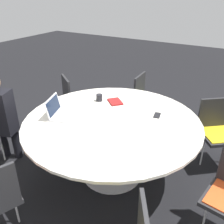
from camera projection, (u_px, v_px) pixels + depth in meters
The scene contains 9 objects.
ground_plane at pixel (112, 173), 3.09m from camera, with size 16.00×16.00×0.00m, color black.
conference_table at pixel (112, 129), 2.80m from camera, with size 1.95×1.95×0.75m.
chair_4 at pixel (218, 128), 3.10m from camera, with size 0.61×0.60×0.84m.
chair_5 at pixel (147, 97), 3.95m from camera, with size 0.44×0.46×0.84m.
chair_6 at pixel (75, 97), 3.94m from camera, with size 0.60×0.60×0.84m.
laptop at pixel (59, 111), 2.83m from camera, with size 0.34×0.40×0.21m.
spiral_notebook at pixel (115, 102), 3.16m from camera, with size 0.26×0.25×0.02m.
coffee_cup at pixel (99, 98), 3.19m from camera, with size 0.08×0.08×0.09m.
cell_phone at pixel (157, 115), 2.84m from camera, with size 0.10×0.15×0.01m.
Camera 1 is at (-1.22, 2.08, 2.08)m, focal length 40.00 mm.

